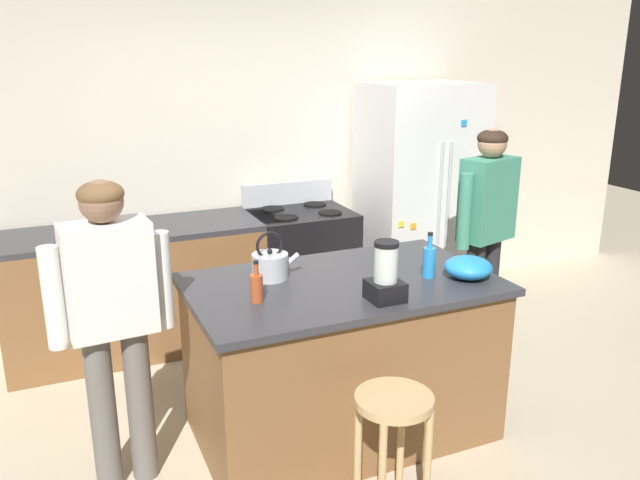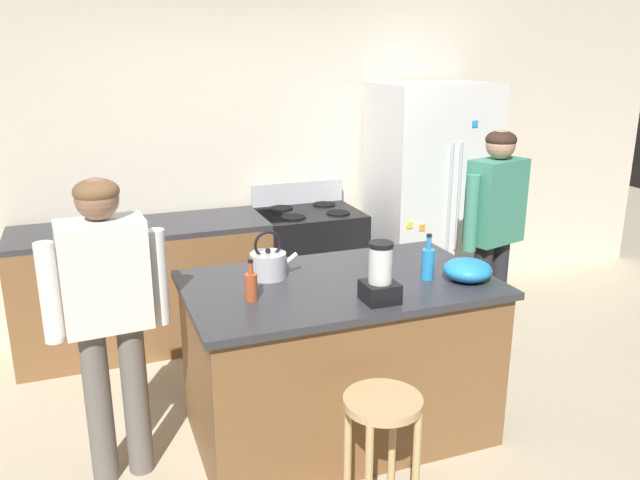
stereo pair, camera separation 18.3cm
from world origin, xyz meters
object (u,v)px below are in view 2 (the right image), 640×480
Objects in this scene: refrigerator at (429,199)px; kitchen_island at (339,358)px; bottle_cooking_sauce at (251,286)px; tea_kettle at (268,264)px; blender_appliance at (380,277)px; stove_range at (309,266)px; bottle_soda at (428,263)px; mixing_bowl at (468,270)px; bar_stool at (382,426)px; person_by_sink_right at (494,222)px; person_by_island_left at (108,304)px.

kitchen_island is at bearing -133.47° from refrigerator.
tea_kettle is at bearing 59.10° from bottle_cooking_sauce.
refrigerator is 6.09× the size of blender_appliance.
blender_appliance reaches higher than stove_range.
bottle_soda reaches higher than mixing_bowl.
blender_appliance is 1.20× the size of bottle_soda.
bottle_cooking_sauce is at bearing 122.55° from bar_stool.
tea_kettle is at bearing 156.80° from mixing_bowl.
stove_range is 4.16× the size of mixing_bowl.
bar_stool is 2.33× the size of tea_kettle.
person_by_sink_right is 2.51× the size of bar_stool.
person_by_sink_right reaches higher than tea_kettle.
kitchen_island is at bearing -103.73° from stove_range.
bottle_soda is (0.98, -0.04, 0.02)m from bottle_cooking_sauce.
tea_kettle is at bearing 157.72° from bottle_soda.
person_by_sink_right is 1.20m from bottle_soda.
stove_range is 1.71× the size of bar_stool.
mixing_bowl is (0.66, -0.23, 0.52)m from kitchen_island.
blender_appliance reaches higher than kitchen_island.
mixing_bowl is (-0.76, -0.82, 0.01)m from person_by_sink_right.
bar_stool is 0.93m from bottle_cooking_sauce.
blender_appliance is at bearing -21.75° from bottle_cooking_sauce.
refrigerator is at bearing -1.35° from stove_range.
blender_appliance reaches higher than bottle_soda.
stove_range is at bearing 138.24° from person_by_sink_right.
blender_appliance is 0.59m from mixing_bowl.
refrigerator is 6.81× the size of tea_kettle.
blender_appliance is 1.16× the size of mixing_bowl.
refrigerator is 1.89m from bottle_soda.
refrigerator is 0.91m from person_by_sink_right.
bottle_soda is (0.56, 0.62, 0.51)m from bar_stool.
stove_range reaches higher than kitchen_island.
refrigerator is 7.33× the size of bottle_soda.
kitchen_island is at bearing -29.95° from tea_kettle.
person_by_sink_right is 1.12m from mixing_bowl.
stove_range is 1.97m from blender_appliance.
stove_range is (-1.05, 0.02, -0.47)m from refrigerator.
bottle_soda is (-0.96, -1.63, 0.08)m from refrigerator.
blender_appliance is (1.28, -0.36, 0.10)m from person_by_island_left.
tea_kettle reaches higher than bar_stool.
refrigerator is 1.16× the size of person_by_sink_right.
person_by_island_left is at bearing 174.68° from bottle_soda.
person_by_island_left is 1.68m from bottle_soda.
blender_appliance is at bearing -76.71° from kitchen_island.
kitchen_island is 0.67m from tea_kettle.
refrigerator reaches higher than bar_stool.
bottle_soda reaches higher than stove_range.
blender_appliance is 0.44m from bottle_soda.
kitchen_island is 1.30m from person_by_island_left.
tea_kettle is (-0.34, 0.20, 0.54)m from kitchen_island.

